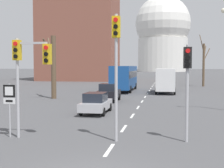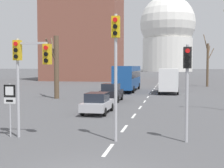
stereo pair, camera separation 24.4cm
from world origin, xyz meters
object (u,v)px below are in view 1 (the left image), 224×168
Objects in this scene: traffic_signal_near_left at (28,63)px; traffic_signal_centre_tall at (116,54)px; route_sign_post at (9,101)px; sedan_near_left at (163,79)px; delivery_truck at (165,80)px; city_bus at (124,76)px; sedan_mid_centre at (109,92)px; traffic_signal_near_right at (187,74)px; sedan_near_right at (96,103)px.

traffic_signal_near_left is 4.26m from traffic_signal_centre_tall.
route_sign_post reaches higher than sedan_near_left.
delivery_truck is (2.19, 26.51, -2.30)m from traffic_signal_centre_tall.
delivery_truck reaches higher than sedan_near_left.
sedan_near_left is 0.39× the size of city_bus.
sedan_mid_centre is at bearing -97.97° from sedan_near_left.
sedan_near_left is at bearing 77.28° from city_bus.
traffic_signal_near_left is 0.44× the size of city_bus.
sedan_near_left is at bearing 88.19° from traffic_signal_centre_tall.
traffic_signal_near_left is at bearing -93.30° from sedan_mid_centre.
traffic_signal_near_right reaches higher than sedan_mid_centre.
traffic_signal_near_right is 1.12× the size of sedan_mid_centre.
sedan_near_left is (5.87, 51.47, -2.82)m from traffic_signal_near_left.
sedan_mid_centre is (-4.94, -35.29, 0.08)m from sedan_near_left.
sedan_near_right is 20.82m from city_bus.
traffic_signal_centre_tall reaches higher than delivery_truck.
route_sign_post is at bearing -96.68° from sedan_mid_centre.
city_bus is (-0.14, 12.79, 1.17)m from sedan_mid_centre.
sedan_near_right is at bearing -105.14° from delivery_truck.
sedan_near_right is (-5.97, 7.72, -2.32)m from traffic_signal_near_right.
traffic_signal_near_left is 1.84× the size of route_sign_post.
traffic_signal_near_left reaches higher than delivery_truck.
route_sign_post is (-5.21, -0.07, -2.23)m from traffic_signal_centre_tall.
route_sign_post is at bearing -97.56° from sedan_near_left.
traffic_signal_centre_tall reaches higher than traffic_signal_near_right.
traffic_signal_near_right reaches higher than route_sign_post.
route_sign_post reaches higher than sedan_mid_centre.
sedan_mid_centre is at bearing 101.61° from traffic_signal_centre_tall.
traffic_signal_near_left is 1.09× the size of traffic_signal_near_right.
traffic_signal_centre_tall is at bearing -78.39° from sedan_mid_centre.
delivery_truck is (7.39, 26.59, -0.08)m from route_sign_post.
route_sign_post is at bearing -176.69° from traffic_signal_near_right.
traffic_signal_near_left is at bearing -103.60° from delivery_truck.
traffic_signal_near_right is at bearing -52.32° from sedan_near_right.
city_bus is at bearing 91.84° from sedan_near_right.
traffic_signal_centre_tall reaches higher than traffic_signal_near_left.
traffic_signal_near_right is 26.16m from delivery_truck.
traffic_signal_near_left is at bearing -91.56° from city_bus.
sedan_mid_centre is at bearing -117.88° from delivery_truck.
sedan_near_right is (-2.79, 8.13, -3.24)m from traffic_signal_centre_tall.
traffic_signal_near_right is 0.61× the size of delivery_truck.
sedan_near_left is at bearing 82.03° from sedan_mid_centre.
city_bus is at bearing 156.97° from delivery_truck.
traffic_signal_near_right reaches higher than sedan_near_right.
traffic_signal_near_right is 8.51m from route_sign_post.
traffic_signal_near_right is 17.14m from sedan_mid_centre.
delivery_truck reaches higher than sedan_near_right.
sedan_mid_centre is 0.55× the size of delivery_truck.
sedan_near_left is 0.58× the size of delivery_truck.
sedan_mid_centre is at bearing -89.37° from city_bus.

